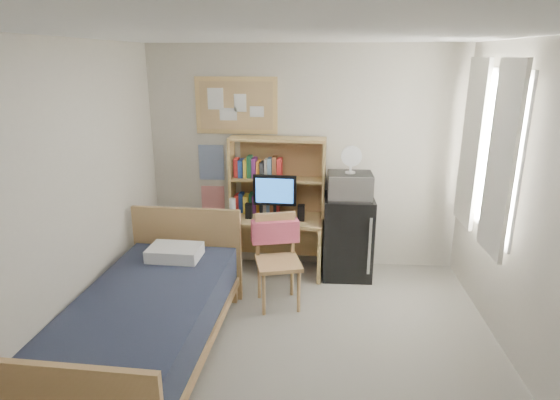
# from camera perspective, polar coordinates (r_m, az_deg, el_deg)

# --- Properties ---
(floor) EXTENTS (3.60, 4.20, 0.02)m
(floor) POSITION_cam_1_polar(r_m,az_deg,el_deg) (4.09, 1.89, -19.96)
(floor) COLOR gray
(floor) RESTS_ON ground
(ceiling) EXTENTS (3.60, 4.20, 0.02)m
(ceiling) POSITION_cam_1_polar(r_m,az_deg,el_deg) (3.27, 2.37, 19.60)
(ceiling) COLOR white
(ceiling) RESTS_ON wall_back
(wall_back) EXTENTS (3.60, 0.04, 2.60)m
(wall_back) POSITION_cam_1_polar(r_m,az_deg,el_deg) (5.49, 2.97, 4.93)
(wall_back) COLOR beige
(wall_back) RESTS_ON floor
(wall_left) EXTENTS (0.04, 4.20, 2.60)m
(wall_left) POSITION_cam_1_polar(r_m,az_deg,el_deg) (3.96, -24.93, -1.54)
(wall_left) COLOR beige
(wall_left) RESTS_ON floor
(wall_right) EXTENTS (0.04, 4.20, 2.60)m
(wall_right) POSITION_cam_1_polar(r_m,az_deg,el_deg) (3.85, 29.97, -2.76)
(wall_right) COLOR beige
(wall_right) RESTS_ON floor
(window_unit) EXTENTS (0.10, 1.40, 1.70)m
(window_unit) POSITION_cam_1_polar(r_m,az_deg,el_deg) (4.83, 24.07, 5.41)
(window_unit) COLOR white
(window_unit) RESTS_ON wall_right
(curtain_left) EXTENTS (0.04, 0.55, 1.70)m
(curtain_left) POSITION_cam_1_polar(r_m,az_deg,el_deg) (4.45, 25.36, 4.36)
(curtain_left) COLOR silver
(curtain_left) RESTS_ON wall_right
(curtain_right) EXTENTS (0.04, 0.55, 1.70)m
(curtain_right) POSITION_cam_1_polar(r_m,az_deg,el_deg) (5.19, 22.33, 6.34)
(curtain_right) COLOR silver
(curtain_right) RESTS_ON wall_right
(bulletin_board) EXTENTS (0.94, 0.03, 0.64)m
(bulletin_board) POSITION_cam_1_polar(r_m,az_deg,el_deg) (5.45, -5.33, 11.40)
(bulletin_board) COLOR tan
(bulletin_board) RESTS_ON wall_back
(poster_wave) EXTENTS (0.30, 0.01, 0.42)m
(poster_wave) POSITION_cam_1_polar(r_m,az_deg,el_deg) (5.62, -8.36, 4.54)
(poster_wave) COLOR #23438E
(poster_wave) RESTS_ON wall_back
(poster_japan) EXTENTS (0.28, 0.01, 0.36)m
(poster_japan) POSITION_cam_1_polar(r_m,az_deg,el_deg) (5.74, -8.16, -0.04)
(poster_japan) COLOR red
(poster_japan) RESTS_ON wall_back
(desk) EXTENTS (1.12, 0.61, 0.68)m
(desk) POSITION_cam_1_polar(r_m,az_deg,el_deg) (5.51, -0.54, -5.49)
(desk) COLOR tan
(desk) RESTS_ON floor
(desk_chair) EXTENTS (0.57, 0.57, 0.95)m
(desk_chair) POSITION_cam_1_polar(r_m,az_deg,el_deg) (4.74, -0.20, -7.62)
(desk_chair) COLOR tan
(desk_chair) RESTS_ON floor
(mini_fridge) EXTENTS (0.56, 0.56, 0.95)m
(mini_fridge) POSITION_cam_1_polar(r_m,az_deg,el_deg) (5.46, 8.19, -4.39)
(mini_fridge) COLOR black
(mini_fridge) RESTS_ON floor
(bed) EXTENTS (1.20, 2.24, 0.60)m
(bed) POSITION_cam_1_polar(r_m,az_deg,el_deg) (4.16, -15.87, -14.83)
(bed) COLOR #1B2132
(bed) RESTS_ON floor
(hutch) EXTENTS (1.12, 0.34, 0.90)m
(hutch) POSITION_cam_1_polar(r_m,az_deg,el_deg) (5.40, -0.34, 2.88)
(hutch) COLOR tan
(hutch) RESTS_ON desk
(monitor) EXTENTS (0.49, 0.07, 0.52)m
(monitor) POSITION_cam_1_polar(r_m,az_deg,el_deg) (5.25, -0.65, 0.29)
(monitor) COLOR black
(monitor) RESTS_ON desk
(keyboard) EXTENTS (0.43, 0.16, 0.02)m
(keyboard) POSITION_cam_1_polar(r_m,az_deg,el_deg) (5.20, -0.86, -2.77)
(keyboard) COLOR black
(keyboard) RESTS_ON desk
(speaker_left) EXTENTS (0.08, 0.08, 0.18)m
(speaker_left) POSITION_cam_1_polar(r_m,az_deg,el_deg) (5.35, -3.82, -1.33)
(speaker_left) COLOR black
(speaker_left) RESTS_ON desk
(speaker_right) EXTENTS (0.08, 0.08, 0.19)m
(speaker_right) POSITION_cam_1_polar(r_m,az_deg,el_deg) (5.27, 2.59, -1.56)
(speaker_right) COLOR black
(speaker_right) RESTS_ON desk
(water_bottle) EXTENTS (0.07, 0.07, 0.24)m
(water_bottle) POSITION_cam_1_polar(r_m,az_deg,el_deg) (5.34, -5.81, -1.05)
(water_bottle) COLOR white
(water_bottle) RESTS_ON desk
(hoodie) EXTENTS (0.51, 0.26, 0.23)m
(hoodie) POSITION_cam_1_polar(r_m,az_deg,el_deg) (4.82, -0.60, -3.82)
(hoodie) COLOR #E2566E
(hoodie) RESTS_ON desk_chair
(microwave) EXTENTS (0.49, 0.37, 0.28)m
(microwave) POSITION_cam_1_polar(r_m,az_deg,el_deg) (5.25, 8.49, 1.77)
(microwave) COLOR silver
(microwave) RESTS_ON mini_fridge
(desk_fan) EXTENTS (0.22, 0.22, 0.28)m
(desk_fan) POSITION_cam_1_polar(r_m,az_deg,el_deg) (5.18, 8.63, 4.75)
(desk_fan) COLOR white
(desk_fan) RESTS_ON microwave
(pillow) EXTENTS (0.50, 0.37, 0.12)m
(pillow) POSITION_cam_1_polar(r_m,az_deg,el_deg) (4.61, -12.69, -6.24)
(pillow) COLOR white
(pillow) RESTS_ON bed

